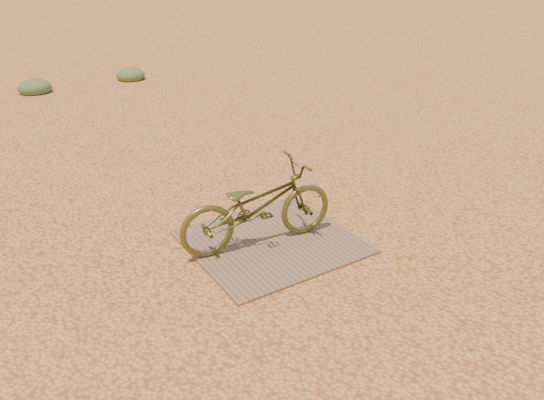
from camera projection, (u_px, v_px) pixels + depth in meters
ground at (300, 272)px, 4.43m from camera, size 120.00×120.00×0.00m
plywood_board at (272, 242)px, 4.86m from camera, size 1.45×1.34×0.02m
bicycle at (258, 206)px, 4.65m from camera, size 1.49×0.66×0.76m
kale_a at (36, 92)px, 9.75m from camera, size 0.59×0.59×0.32m
kale_b at (131, 79)px, 10.67m from camera, size 0.56×0.56×0.31m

